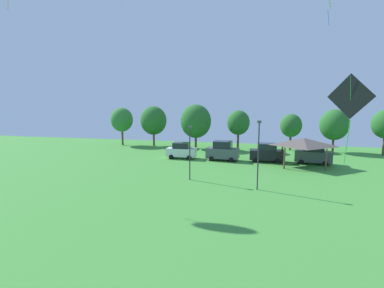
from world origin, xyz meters
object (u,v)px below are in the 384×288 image
(treeline_tree_4, at_px, (291,126))
(treeline_tree_2, at_px, (196,121))
(kite_flying_5, at_px, (329,3))
(treeline_tree_0, at_px, (122,120))
(light_post_0, at_px, (190,149))
(parked_car_leftmost, at_px, (181,151))
(park_pavilion, at_px, (304,142))
(treeline_tree_5, at_px, (334,125))
(light_post_1, at_px, (258,151))
(kite_flying_4, at_px, (350,99))
(parked_car_rightmost_in_row, at_px, (313,154))
(parked_car_third_from_left, at_px, (267,153))
(treeline_tree_1, at_px, (154,121))
(treeline_tree_3, at_px, (238,123))
(parked_car_second_from_left, at_px, (223,151))

(treeline_tree_4, bearing_deg, treeline_tree_2, -174.48)
(kite_flying_5, height_order, treeline_tree_2, kite_flying_5)
(treeline_tree_2, bearing_deg, treeline_tree_0, 177.82)
(light_post_0, xyz_separation_m, treeline_tree_0, (-17.45, 20.52, 1.42))
(parked_car_leftmost, bearing_deg, treeline_tree_4, 32.77)
(park_pavilion, bearing_deg, light_post_0, -143.10)
(park_pavilion, bearing_deg, treeline_tree_5, 62.78)
(treeline_tree_0, bearing_deg, light_post_1, -42.73)
(treeline_tree_0, bearing_deg, treeline_tree_5, 0.77)
(kite_flying_4, xyz_separation_m, treeline_tree_4, (-0.90, 28.84, -4.30))
(treeline_tree_2, xyz_separation_m, treeline_tree_5, (22.00, 1.01, -0.29))
(parked_car_rightmost_in_row, relative_size, park_pavilion, 0.78)
(light_post_0, distance_m, light_post_1, 7.20)
(kite_flying_4, height_order, parked_car_third_from_left, kite_flying_4)
(parked_car_third_from_left, height_order, treeline_tree_0, treeline_tree_0)
(parked_car_rightmost_in_row, relative_size, light_post_1, 0.73)
(parked_car_leftmost, relative_size, treeline_tree_1, 0.58)
(treeline_tree_3, bearing_deg, treeline_tree_5, 5.76)
(treeline_tree_4, bearing_deg, parked_car_second_from_left, -132.41)
(parked_car_second_from_left, bearing_deg, kite_flying_5, -14.87)
(kite_flying_5, bearing_deg, parked_car_leftmost, 166.76)
(parked_car_third_from_left, relative_size, treeline_tree_5, 0.67)
(treeline_tree_1, distance_m, treeline_tree_4, 23.51)
(kite_flying_4, xyz_separation_m, parked_car_third_from_left, (-4.87, 18.50, -7.14))
(light_post_1, relative_size, treeline_tree_2, 0.86)
(treeline_tree_4, bearing_deg, park_pavilion, -88.19)
(parked_car_rightmost_in_row, xyz_separation_m, treeline_tree_4, (-1.90, 10.43, 2.77))
(kite_flying_5, relative_size, light_post_0, 0.58)
(park_pavilion, bearing_deg, treeline_tree_1, 153.93)
(treeline_tree_2, bearing_deg, treeline_tree_1, 173.15)
(kite_flying_5, relative_size, treeline_tree_4, 0.55)
(light_post_0, xyz_separation_m, treeline_tree_4, (11.95, 21.50, 0.84))
(kite_flying_4, distance_m, park_pavilion, 17.43)
(light_post_0, height_order, treeline_tree_3, treeline_tree_3)
(light_post_1, height_order, treeline_tree_5, treeline_tree_5)
(treeline_tree_5, bearing_deg, parked_car_second_from_left, -147.73)
(kite_flying_4, bearing_deg, parked_car_second_from_left, 120.71)
(kite_flying_5, bearing_deg, treeline_tree_4, 97.12)
(parked_car_second_from_left, xyz_separation_m, treeline_tree_4, (9.83, 10.76, 2.76))
(parked_car_rightmost_in_row, xyz_separation_m, treeline_tree_0, (-31.30, 9.45, 3.35))
(parked_car_third_from_left, bearing_deg, light_post_1, -97.09)
(light_post_0, bearing_deg, treeline_tree_5, 48.82)
(kite_flying_5, bearing_deg, kite_flying_4, -93.83)
(parked_car_second_from_left, height_order, treeline_tree_2, treeline_tree_2)
(parked_car_third_from_left, distance_m, treeline_tree_0, 27.31)
(treeline_tree_5, bearing_deg, kite_flying_4, -101.02)
(treeline_tree_5, bearing_deg, treeline_tree_4, 175.56)
(kite_flying_5, bearing_deg, treeline_tree_2, 142.69)
(treeline_tree_3, bearing_deg, light_post_0, -100.35)
(treeline_tree_1, bearing_deg, treeline_tree_3, -5.43)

